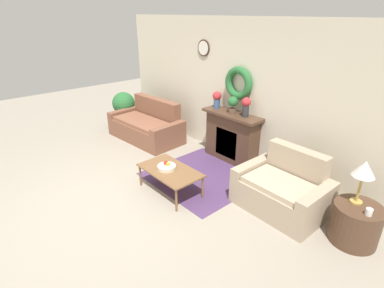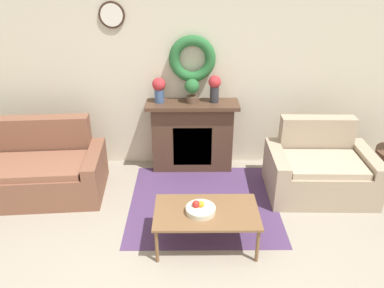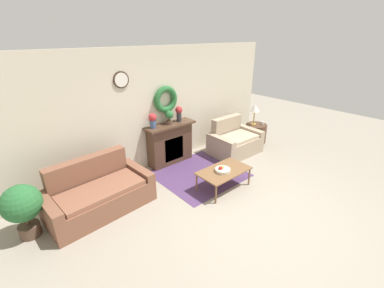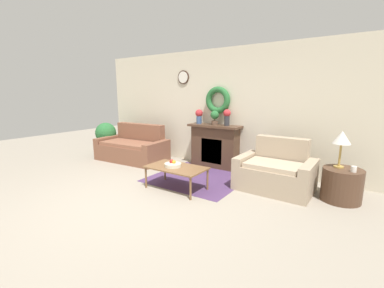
% 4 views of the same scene
% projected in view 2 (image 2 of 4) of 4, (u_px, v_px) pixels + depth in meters
% --- Properties ---
extents(floor_rug, '(1.80, 1.72, 0.01)m').
position_uv_depth(floor_rug, '(203.00, 202.00, 4.65)').
color(floor_rug, '#4C335B').
rests_on(floor_rug, ground_plane).
extents(wall_back, '(6.80, 0.20, 2.70)m').
position_uv_depth(wall_back, '(184.00, 71.00, 5.04)').
color(wall_back, beige).
rests_on(wall_back, ground_plane).
extents(fireplace, '(1.24, 0.41, 0.99)m').
position_uv_depth(fireplace, '(192.00, 135.00, 5.23)').
color(fireplace, '#4C3323').
rests_on(fireplace, ground_plane).
extents(couch_left, '(1.86, 1.04, 0.91)m').
position_uv_depth(couch_left, '(31.00, 171.00, 4.73)').
color(couch_left, brown).
rests_on(couch_left, ground_plane).
extents(loveseat_right, '(1.31, 0.91, 0.91)m').
position_uv_depth(loveseat_right, '(319.00, 170.00, 4.75)').
color(loveseat_right, tan).
rests_on(loveseat_right, ground_plane).
extents(coffee_table, '(1.07, 0.62, 0.41)m').
position_uv_depth(coffee_table, '(206.00, 214.00, 3.82)').
color(coffee_table, brown).
rests_on(coffee_table, ground_plane).
extents(fruit_bowl, '(0.30, 0.30, 0.12)m').
position_uv_depth(fruit_bowl, '(200.00, 209.00, 3.77)').
color(fruit_bowl, beige).
rests_on(fruit_bowl, coffee_table).
extents(vase_on_mantel_left, '(0.18, 0.18, 0.34)m').
position_uv_depth(vase_on_mantel_left, '(159.00, 88.00, 4.93)').
color(vase_on_mantel_left, '#3D5684').
rests_on(vase_on_mantel_left, fireplace).
extents(vase_on_mantel_right, '(0.17, 0.17, 0.36)m').
position_uv_depth(vase_on_mantel_right, '(215.00, 87.00, 4.93)').
color(vase_on_mantel_right, '#2D2D33').
rests_on(vase_on_mantel_right, fireplace).
extents(potted_plant_on_mantel, '(0.19, 0.19, 0.32)m').
position_uv_depth(potted_plant_on_mantel, '(192.00, 89.00, 4.92)').
color(potted_plant_on_mantel, brown).
rests_on(potted_plant_on_mantel, fireplace).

